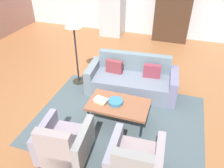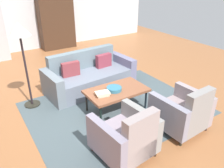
{
  "view_description": "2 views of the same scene",
  "coord_description": "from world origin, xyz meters",
  "px_view_note": "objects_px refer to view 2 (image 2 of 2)",
  "views": [
    {
      "loc": [
        1.4,
        -3.99,
        3.19
      ],
      "look_at": [
        0.26,
        -0.48,
        0.71
      ],
      "focal_mm": 35.42,
      "sensor_mm": 36.0,
      "label": 1
    },
    {
      "loc": [
        -1.71,
        -3.99,
        2.52
      ],
      "look_at": [
        0.45,
        -0.62,
        0.53
      ],
      "focal_mm": 36.17,
      "sensor_mm": 36.0,
      "label": 2
    }
  ],
  "objects_px": {
    "book_stack": "(102,94)",
    "floor_lamp": "(20,38)",
    "armchair_left": "(127,138)",
    "cabinet": "(56,23)",
    "armchair_right": "(183,113)",
    "fruit_bowl": "(114,89)",
    "couch": "(89,76)",
    "coffee_table": "(117,91)"
  },
  "relations": [
    {
      "from": "book_stack",
      "to": "floor_lamp",
      "type": "xyz_separation_m",
      "value": [
        -1.06,
        1.14,
        0.96
      ]
    },
    {
      "from": "armchair_left",
      "to": "cabinet",
      "type": "distance_m",
      "value": 5.99
    },
    {
      "from": "armchair_right",
      "to": "fruit_bowl",
      "type": "bearing_deg",
      "value": 116.73
    },
    {
      "from": "couch",
      "to": "coffee_table",
      "type": "relative_size",
      "value": 1.8
    },
    {
      "from": "armchair_left",
      "to": "book_stack",
      "type": "bearing_deg",
      "value": 72.14
    },
    {
      "from": "couch",
      "to": "coffee_table",
      "type": "distance_m",
      "value": 1.19
    },
    {
      "from": "fruit_bowl",
      "to": "floor_lamp",
      "type": "height_order",
      "value": "floor_lamp"
    },
    {
      "from": "fruit_bowl",
      "to": "floor_lamp",
      "type": "distance_m",
      "value": 1.98
    },
    {
      "from": "armchair_left",
      "to": "cabinet",
      "type": "relative_size",
      "value": 0.49
    },
    {
      "from": "fruit_bowl",
      "to": "book_stack",
      "type": "distance_m",
      "value": 0.29
    },
    {
      "from": "armchair_left",
      "to": "armchair_right",
      "type": "xyz_separation_m",
      "value": [
        1.2,
        -0.0,
        0.0
      ]
    },
    {
      "from": "armchair_left",
      "to": "book_stack",
      "type": "xyz_separation_m",
      "value": [
        0.25,
        1.12,
        0.14
      ]
    },
    {
      "from": "armchair_left",
      "to": "armchair_right",
      "type": "distance_m",
      "value": 1.2
    },
    {
      "from": "cabinet",
      "to": "floor_lamp",
      "type": "bearing_deg",
      "value": -118.42
    },
    {
      "from": "floor_lamp",
      "to": "fruit_bowl",
      "type": "bearing_deg",
      "value": -39.17
    },
    {
      "from": "armchair_left",
      "to": "fruit_bowl",
      "type": "distance_m",
      "value": 1.29
    },
    {
      "from": "floor_lamp",
      "to": "armchair_left",
      "type": "bearing_deg",
      "value": -70.3
    },
    {
      "from": "floor_lamp",
      "to": "couch",
      "type": "bearing_deg",
      "value": 3.67
    },
    {
      "from": "couch",
      "to": "fruit_bowl",
      "type": "xyz_separation_m",
      "value": [
        -0.05,
        -1.19,
        0.2
      ]
    },
    {
      "from": "coffee_table",
      "to": "armchair_right",
      "type": "distance_m",
      "value": 1.31
    },
    {
      "from": "coffee_table",
      "to": "floor_lamp",
      "type": "relative_size",
      "value": 0.7
    },
    {
      "from": "couch",
      "to": "coffee_table",
      "type": "height_order",
      "value": "couch"
    },
    {
      "from": "couch",
      "to": "fruit_bowl",
      "type": "height_order",
      "value": "couch"
    },
    {
      "from": "armchair_right",
      "to": "floor_lamp",
      "type": "height_order",
      "value": "floor_lamp"
    },
    {
      "from": "book_stack",
      "to": "cabinet",
      "type": "bearing_deg",
      "value": 79.4
    },
    {
      "from": "armchair_left",
      "to": "armchair_right",
      "type": "relative_size",
      "value": 1.0
    },
    {
      "from": "armchair_left",
      "to": "armchair_right",
      "type": "bearing_deg",
      "value": -5.46
    },
    {
      "from": "couch",
      "to": "armchair_right",
      "type": "height_order",
      "value": "armchair_right"
    },
    {
      "from": "coffee_table",
      "to": "armchair_right",
      "type": "xyz_separation_m",
      "value": [
        0.6,
        -1.17,
        -0.07
      ]
    },
    {
      "from": "couch",
      "to": "book_stack",
      "type": "distance_m",
      "value": 1.3
    },
    {
      "from": "couch",
      "to": "book_stack",
      "type": "height_order",
      "value": "couch"
    },
    {
      "from": "coffee_table",
      "to": "floor_lamp",
      "type": "xyz_separation_m",
      "value": [
        -1.4,
        1.1,
        1.03
      ]
    },
    {
      "from": "coffee_table",
      "to": "armchair_right",
      "type": "relative_size",
      "value": 1.36
    },
    {
      "from": "coffee_table",
      "to": "armchair_left",
      "type": "height_order",
      "value": "armchair_left"
    },
    {
      "from": "armchair_left",
      "to": "floor_lamp",
      "type": "relative_size",
      "value": 0.51
    },
    {
      "from": "couch",
      "to": "armchair_right",
      "type": "xyz_separation_m",
      "value": [
        0.61,
        -2.35,
        0.06
      ]
    },
    {
      "from": "couch",
      "to": "armchair_left",
      "type": "bearing_deg",
      "value": 71.68
    },
    {
      "from": "couch",
      "to": "fruit_bowl",
      "type": "bearing_deg",
      "value": 83.23
    },
    {
      "from": "coffee_table",
      "to": "floor_lamp",
      "type": "height_order",
      "value": "floor_lamp"
    },
    {
      "from": "armchair_right",
      "to": "cabinet",
      "type": "xyz_separation_m",
      "value": [
        -0.06,
        5.85,
        0.56
      ]
    },
    {
      "from": "armchair_right",
      "to": "fruit_bowl",
      "type": "height_order",
      "value": "armchair_right"
    },
    {
      "from": "couch",
      "to": "book_stack",
      "type": "relative_size",
      "value": 7.39
    }
  ]
}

